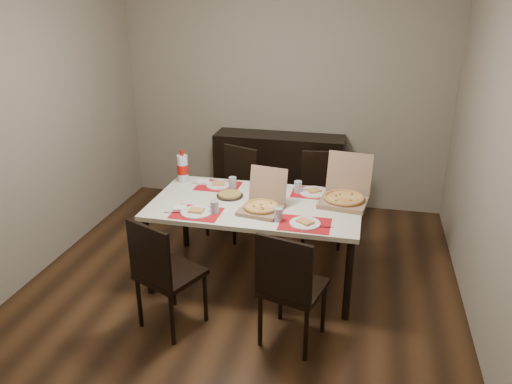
{
  "coord_description": "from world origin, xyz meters",
  "views": [
    {
      "loc": [
        0.98,
        -3.72,
        2.47
      ],
      "look_at": [
        0.1,
        0.14,
        0.85
      ],
      "focal_mm": 35.0,
      "sensor_mm": 36.0,
      "label": 1
    }
  ],
  "objects_px": {
    "chair_near_right": "(290,285)",
    "chair_far_left": "(234,187)",
    "sideboard": "(279,172)",
    "chair_near_left": "(163,271)",
    "pizza_box_center": "(262,204)",
    "soda_bottle": "(183,168)",
    "dip_bowl": "(272,195)",
    "chair_far_right": "(321,194)",
    "dining_table": "(256,210)"
  },
  "relations": [
    {
      "from": "sideboard",
      "to": "dip_bowl",
      "type": "relative_size",
      "value": 14.44
    },
    {
      "from": "chair_near_right",
      "to": "soda_bottle",
      "type": "xyz_separation_m",
      "value": [
        -1.24,
        1.19,
        0.37
      ]
    },
    {
      "from": "dip_bowl",
      "to": "soda_bottle",
      "type": "distance_m",
      "value": 0.92
    },
    {
      "from": "sideboard",
      "to": "pizza_box_center",
      "type": "xyz_separation_m",
      "value": [
        0.18,
        -1.78,
        0.35
      ]
    },
    {
      "from": "chair_far_right",
      "to": "chair_far_left",
      "type": "bearing_deg",
      "value": -177.8
    },
    {
      "from": "chair_near_right",
      "to": "chair_far_right",
      "type": "relative_size",
      "value": 1.0
    },
    {
      "from": "chair_near_left",
      "to": "chair_far_left",
      "type": "height_order",
      "value": "same"
    },
    {
      "from": "chair_far_left",
      "to": "chair_far_right",
      "type": "height_order",
      "value": "same"
    },
    {
      "from": "sideboard",
      "to": "chair_far_right",
      "type": "height_order",
      "value": "chair_far_right"
    },
    {
      "from": "dining_table",
      "to": "chair_near_left",
      "type": "distance_m",
      "value": 1.03
    },
    {
      "from": "chair_near_left",
      "to": "chair_far_right",
      "type": "bearing_deg",
      "value": 60.99
    },
    {
      "from": "pizza_box_center",
      "to": "dip_bowl",
      "type": "xyz_separation_m",
      "value": [
        0.02,
        0.32,
        -0.04
      ]
    },
    {
      "from": "chair_near_right",
      "to": "dip_bowl",
      "type": "bearing_deg",
      "value": 108.25
    },
    {
      "from": "dining_table",
      "to": "chair_far_left",
      "type": "relative_size",
      "value": 1.94
    },
    {
      "from": "chair_near_right",
      "to": "chair_far_right",
      "type": "distance_m",
      "value": 1.77
    },
    {
      "from": "chair_near_right",
      "to": "chair_far_left",
      "type": "xyz_separation_m",
      "value": [
        -0.88,
        1.73,
        0.0
      ]
    },
    {
      "from": "sideboard",
      "to": "chair_near_left",
      "type": "distance_m",
      "value": 2.54
    },
    {
      "from": "chair_far_left",
      "to": "chair_far_right",
      "type": "xyz_separation_m",
      "value": [
        0.92,
        0.04,
        0.0
      ]
    },
    {
      "from": "pizza_box_center",
      "to": "soda_bottle",
      "type": "bearing_deg",
      "value": 151.14
    },
    {
      "from": "chair_near_left",
      "to": "chair_near_right",
      "type": "relative_size",
      "value": 1.0
    },
    {
      "from": "chair_far_right",
      "to": "pizza_box_center",
      "type": "bearing_deg",
      "value": -110.37
    },
    {
      "from": "chair_near_left",
      "to": "soda_bottle",
      "type": "height_order",
      "value": "soda_bottle"
    },
    {
      "from": "chair_near_right",
      "to": "chair_far_left",
      "type": "bearing_deg",
      "value": 116.89
    },
    {
      "from": "sideboard",
      "to": "chair_far_left",
      "type": "bearing_deg",
      "value": -114.36
    },
    {
      "from": "chair_far_right",
      "to": "sideboard",
      "type": "bearing_deg",
      "value": 128.84
    },
    {
      "from": "soda_bottle",
      "to": "chair_far_left",
      "type": "bearing_deg",
      "value": 56.47
    },
    {
      "from": "sideboard",
      "to": "chair_far_right",
      "type": "bearing_deg",
      "value": -51.16
    },
    {
      "from": "chair_far_right",
      "to": "chair_near_right",
      "type": "bearing_deg",
      "value": -91.3
    },
    {
      "from": "dining_table",
      "to": "pizza_box_center",
      "type": "distance_m",
      "value": 0.21
    },
    {
      "from": "sideboard",
      "to": "dip_bowl",
      "type": "bearing_deg",
      "value": -82.21
    },
    {
      "from": "pizza_box_center",
      "to": "dip_bowl",
      "type": "bearing_deg",
      "value": 87.21
    },
    {
      "from": "chair_far_left",
      "to": "soda_bottle",
      "type": "xyz_separation_m",
      "value": [
        -0.36,
        -0.54,
        0.37
      ]
    },
    {
      "from": "sideboard",
      "to": "pizza_box_center",
      "type": "relative_size",
      "value": 3.64
    },
    {
      "from": "chair_far_right",
      "to": "dip_bowl",
      "type": "bearing_deg",
      "value": -116.95
    },
    {
      "from": "sideboard",
      "to": "dining_table",
      "type": "distance_m",
      "value": 1.66
    },
    {
      "from": "sideboard",
      "to": "chair_near_left",
      "type": "bearing_deg",
      "value": -99.4
    },
    {
      "from": "dining_table",
      "to": "chair_near_left",
      "type": "bearing_deg",
      "value": -120.45
    },
    {
      "from": "dining_table",
      "to": "soda_bottle",
      "type": "relative_size",
      "value": 5.74
    },
    {
      "from": "sideboard",
      "to": "chair_far_right",
      "type": "xyz_separation_m",
      "value": [
        0.58,
        -0.72,
        0.06
      ]
    },
    {
      "from": "dining_table",
      "to": "chair_near_right",
      "type": "height_order",
      "value": "chair_near_right"
    },
    {
      "from": "chair_far_left",
      "to": "dip_bowl",
      "type": "distance_m",
      "value": 0.93
    },
    {
      "from": "chair_near_left",
      "to": "pizza_box_center",
      "type": "height_order",
      "value": "pizza_box_center"
    },
    {
      "from": "dining_table",
      "to": "dip_bowl",
      "type": "distance_m",
      "value": 0.22
    },
    {
      "from": "sideboard",
      "to": "soda_bottle",
      "type": "bearing_deg",
      "value": -118.38
    },
    {
      "from": "dining_table",
      "to": "pizza_box_center",
      "type": "height_order",
      "value": "pizza_box_center"
    },
    {
      "from": "chair_near_left",
      "to": "pizza_box_center",
      "type": "bearing_deg",
      "value": 50.65
    },
    {
      "from": "chair_near_left",
      "to": "pizza_box_center",
      "type": "distance_m",
      "value": 0.99
    },
    {
      "from": "chair_far_left",
      "to": "soda_bottle",
      "type": "relative_size",
      "value": 2.97
    },
    {
      "from": "sideboard",
      "to": "chair_far_left",
      "type": "relative_size",
      "value": 1.61
    },
    {
      "from": "pizza_box_center",
      "to": "sideboard",
      "type": "bearing_deg",
      "value": 95.92
    }
  ]
}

